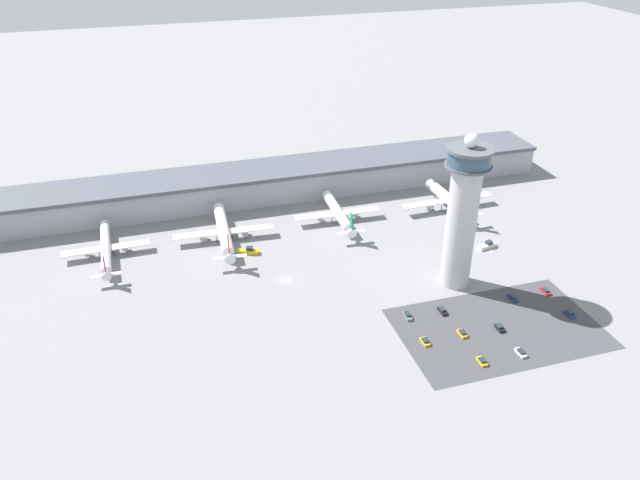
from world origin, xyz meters
name	(u,v)px	position (x,y,z in m)	size (l,w,h in m)	color
ground_plane	(285,281)	(0.00, 0.00, 0.00)	(1000.00, 1000.00, 0.00)	gray
terminal_building	(247,185)	(0.00, 70.00, 6.96)	(277.19, 25.00, 13.73)	#A3A8B2
control_tower	(463,211)	(57.16, -18.13, 28.32)	(15.40, 15.40, 55.24)	#BCBCC1
parking_lot_surface	(498,328)	(58.39, -46.31, 0.00)	(64.00, 40.00, 0.01)	#424247
airplane_gate_alpha	(106,248)	(-60.59, 35.35, 3.71)	(32.48, 41.73, 11.29)	white
airplane_gate_bravo	(224,232)	(-16.03, 34.57, 4.27)	(39.34, 43.70, 13.85)	white
airplane_gate_charlie	(338,213)	(32.16, 36.98, 4.13)	(36.40, 37.29, 12.71)	white
airplane_gate_delta	(449,200)	(81.33, 34.23, 4.69)	(41.68, 35.85, 14.51)	silver
service_truck_catering	(248,251)	(-8.94, 22.36, 1.01)	(8.54, 4.80, 2.90)	black
service_truck_fuel	(487,245)	(81.01, 0.15, 0.91)	(8.42, 4.15, 2.63)	black
car_yellow_taxi	(545,291)	(84.53, -33.00, 0.52)	(1.86, 4.74, 1.36)	black
car_grey_coupe	(521,353)	(58.10, -59.33, 0.58)	(1.90, 4.39, 1.49)	black
car_silver_sedan	(425,342)	(32.85, -46.30, 0.57)	(2.00, 4.11, 1.47)	black
car_green_van	(570,314)	(84.20, -46.84, 0.62)	(2.08, 4.31, 1.59)	black
car_black_suv	(408,316)	(33.05, -32.53, 0.60)	(1.97, 4.85, 1.54)	black
car_white_wagon	(513,298)	(71.50, -33.29, 0.55)	(1.72, 4.80, 1.41)	black
car_maroon_suv	(462,333)	(45.69, -45.97, 0.58)	(1.77, 4.12, 1.49)	black
car_red_hatchback	(482,361)	(45.00, -59.47, 0.53)	(1.96, 4.18, 1.38)	black
car_blue_compact	(442,311)	(45.11, -33.29, 0.61)	(1.79, 4.53, 1.57)	black
car_navy_sedan	(500,328)	(58.38, -46.81, 0.60)	(1.97, 4.10, 1.54)	black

